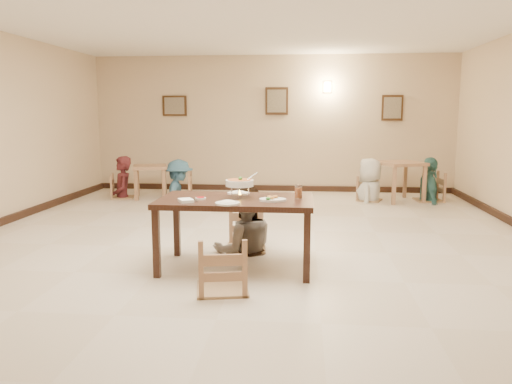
# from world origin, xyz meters

# --- Properties ---
(floor) EXTENTS (10.00, 10.00, 0.00)m
(floor) POSITION_xyz_m (0.00, 0.00, 0.00)
(floor) COLOR beige
(floor) RESTS_ON ground
(ceiling) EXTENTS (10.00, 10.00, 0.00)m
(ceiling) POSITION_xyz_m (0.00, 0.00, 3.00)
(ceiling) COLOR white
(ceiling) RESTS_ON wall_back
(wall_back) EXTENTS (10.00, 0.00, 10.00)m
(wall_back) POSITION_xyz_m (0.00, 5.00, 1.50)
(wall_back) COLOR beige
(wall_back) RESTS_ON floor
(wall_front) EXTENTS (10.00, 0.00, 10.00)m
(wall_front) POSITION_xyz_m (0.00, -5.00, 1.50)
(wall_front) COLOR beige
(wall_front) RESTS_ON floor
(baseboard_back) EXTENTS (8.00, 0.06, 0.12)m
(baseboard_back) POSITION_xyz_m (0.00, 4.97, 0.06)
(baseboard_back) COLOR black
(baseboard_back) RESTS_ON floor
(picture_a) EXTENTS (0.55, 0.04, 0.45)m
(picture_a) POSITION_xyz_m (-2.20, 4.96, 1.90)
(picture_a) COLOR #331E10
(picture_a) RESTS_ON wall_back
(picture_b) EXTENTS (0.50, 0.04, 0.60)m
(picture_b) POSITION_xyz_m (0.10, 4.96, 2.00)
(picture_b) COLOR #331E10
(picture_b) RESTS_ON wall_back
(picture_c) EXTENTS (0.45, 0.04, 0.55)m
(picture_c) POSITION_xyz_m (2.60, 4.96, 1.85)
(picture_c) COLOR #331E10
(picture_c) RESTS_ON wall_back
(wall_sconce) EXTENTS (0.16, 0.05, 0.22)m
(wall_sconce) POSITION_xyz_m (1.20, 4.96, 2.30)
(wall_sconce) COLOR #FFD88C
(wall_sconce) RESTS_ON wall_back
(main_table) EXTENTS (1.71, 0.97, 0.80)m
(main_table) POSITION_xyz_m (-0.02, -0.78, 0.72)
(main_table) COLOR #331C15
(main_table) RESTS_ON floor
(chair_far) EXTENTS (0.49, 0.49, 1.05)m
(chair_far) POSITION_xyz_m (-0.01, 0.02, 0.52)
(chair_far) COLOR #A88159
(chair_far) RESTS_ON floor
(chair_near) EXTENTS (0.50, 0.50, 1.05)m
(chair_near) POSITION_xyz_m (-0.06, -1.52, 0.53)
(chair_near) COLOR #A88159
(chair_near) RESTS_ON floor
(main_diner) EXTENTS (0.95, 0.83, 1.65)m
(main_diner) POSITION_xyz_m (-0.01, -0.07, 0.83)
(main_diner) COLOR gray
(main_diner) RESTS_ON floor
(curry_warmer) EXTENTS (0.35, 0.31, 0.28)m
(curry_warmer) POSITION_xyz_m (0.01, -0.73, 0.96)
(curry_warmer) COLOR silver
(curry_warmer) RESTS_ON main_table
(rice_plate_far) EXTENTS (0.26, 0.26, 0.06)m
(rice_plate_far) POSITION_xyz_m (-0.03, -0.48, 0.81)
(rice_plate_far) COLOR white
(rice_plate_far) RESTS_ON main_table
(rice_plate_near) EXTENTS (0.26, 0.26, 0.06)m
(rice_plate_near) POSITION_xyz_m (-0.06, -1.14, 0.81)
(rice_plate_near) COLOR white
(rice_plate_near) RESTS_ON main_table
(fried_plate) EXTENTS (0.29, 0.29, 0.06)m
(fried_plate) POSITION_xyz_m (0.39, -0.90, 0.82)
(fried_plate) COLOR white
(fried_plate) RESTS_ON main_table
(chili_dish) EXTENTS (0.12, 0.12, 0.02)m
(chili_dish) POSITION_xyz_m (-0.40, -0.87, 0.81)
(chili_dish) COLOR white
(chili_dish) RESTS_ON main_table
(napkin_cutlery) EXTENTS (0.24, 0.29, 0.03)m
(napkin_cutlery) POSITION_xyz_m (-0.52, -1.06, 0.81)
(napkin_cutlery) COLOR white
(napkin_cutlery) RESTS_ON main_table
(drink_glass) EXTENTS (0.08, 0.08, 0.16)m
(drink_glass) POSITION_xyz_m (0.67, -0.72, 0.87)
(drink_glass) COLOR white
(drink_glass) RESTS_ON main_table
(bg_table_left) EXTENTS (0.84, 0.84, 0.67)m
(bg_table_left) POSITION_xyz_m (-2.43, 3.75, 0.54)
(bg_table_left) COLOR #A37858
(bg_table_left) RESTS_ON floor
(bg_table_right) EXTENTS (1.02, 1.02, 0.79)m
(bg_table_right) POSITION_xyz_m (2.62, 3.87, 0.65)
(bg_table_right) COLOR #A37858
(bg_table_right) RESTS_ON floor
(bg_chair_ll) EXTENTS (0.44, 0.44, 0.94)m
(bg_chair_ll) POSITION_xyz_m (-3.01, 3.69, 0.47)
(bg_chair_ll) COLOR #A88159
(bg_chair_ll) RESTS_ON floor
(bg_chair_lr) EXTENTS (0.51, 0.51, 1.09)m
(bg_chair_lr) POSITION_xyz_m (-1.85, 3.82, 0.54)
(bg_chair_lr) COLOR #A88159
(bg_chair_lr) RESTS_ON floor
(bg_chair_rl) EXTENTS (0.44, 0.44, 0.94)m
(bg_chair_rl) POSITION_xyz_m (2.03, 3.85, 0.47)
(bg_chair_rl) COLOR #A88159
(bg_chair_rl) RESTS_ON floor
(bg_chair_rr) EXTENTS (0.51, 0.51, 1.09)m
(bg_chair_rr) POSITION_xyz_m (3.21, 3.93, 0.54)
(bg_chair_rr) COLOR #A88159
(bg_chair_rr) RESTS_ON floor
(bg_diner_a) EXTENTS (0.63, 0.74, 1.73)m
(bg_diner_a) POSITION_xyz_m (-3.01, 3.69, 0.87)
(bg_diner_a) COLOR #531D22
(bg_diner_a) RESTS_ON floor
(bg_diner_b) EXTENTS (0.70, 1.09, 1.59)m
(bg_diner_b) POSITION_xyz_m (-1.85, 3.82, 0.80)
(bg_diner_b) COLOR teal
(bg_diner_b) RESTS_ON floor
(bg_diner_c) EXTENTS (0.75, 0.95, 1.71)m
(bg_diner_c) POSITION_xyz_m (2.03, 3.85, 0.85)
(bg_diner_c) COLOR silver
(bg_diner_c) RESTS_ON floor
(bg_diner_d) EXTENTS (0.43, 1.03, 1.76)m
(bg_diner_d) POSITION_xyz_m (3.21, 3.93, 0.88)
(bg_diner_d) COLOR teal
(bg_diner_d) RESTS_ON floor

